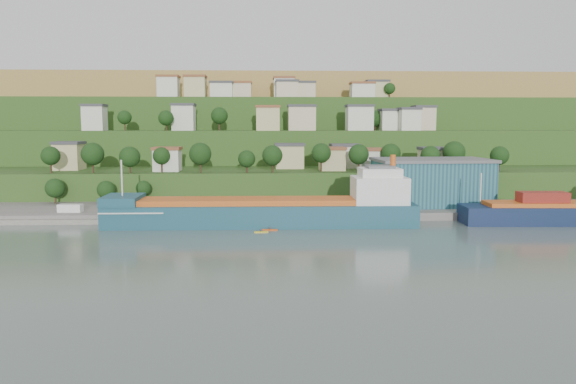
{
  "coord_description": "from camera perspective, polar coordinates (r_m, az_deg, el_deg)",
  "views": [
    {
      "loc": [
        -3.39,
        -122.61,
        23.93
      ],
      "look_at": [
        2.49,
        15.0,
        7.51
      ],
      "focal_mm": 35.0,
      "sensor_mm": 36.0,
      "label": 1
    }
  ],
  "objects": [
    {
      "name": "ground",
      "position": [
        124.97,
        -0.85,
        -4.24
      ],
      "size": [
        500.0,
        500.0,
        0.0
      ],
      "primitive_type": "plane",
      "color": "#4B5B57",
      "rests_on": "ground"
    },
    {
      "name": "kayak_orange",
      "position": [
        128.78,
        -1.83,
        -3.8
      ],
      "size": [
        3.51,
        0.9,
        0.87
      ],
      "rotation": [
        0.0,
        0.0,
        -0.08
      ],
      "color": "#CE4912",
      "rests_on": "ground"
    },
    {
      "name": "hillside",
      "position": [
        292.3,
        -1.77,
        2.12
      ],
      "size": [
        360.0,
        211.16,
        96.0
      ],
      "color": "#284719",
      "rests_on": "ground"
    },
    {
      "name": "quay",
      "position": [
        154.28,
        6.31,
        -2.17
      ],
      "size": [
        220.0,
        26.0,
        4.0
      ],
      "primitive_type": "cube",
      "color": "slate",
      "rests_on": "ground"
    },
    {
      "name": "kayak_yellow",
      "position": [
        126.39,
        -2.73,
        -4.02
      ],
      "size": [
        3.15,
        0.75,
        0.78
      ],
      "rotation": [
        0.0,
        0.0,
        0.07
      ],
      "color": "gold",
      "rests_on": "ground"
    },
    {
      "name": "cargo_ship_near",
      "position": [
        134.75,
        -1.72,
        -2.13
      ],
      "size": [
        74.06,
        12.29,
        19.02
      ],
      "rotation": [
        0.0,
        0.0,
        -0.01
      ],
      "color": "#154452",
      "rests_on": "ground"
    },
    {
      "name": "dinghy",
      "position": [
        145.4,
        -16.69,
        -2.31
      ],
      "size": [
        4.64,
        2.34,
        0.89
      ],
      "primitive_type": "cube",
      "rotation": [
        0.0,
        0.0,
        0.16
      ],
      "color": "silver",
      "rests_on": "pebble_beach"
    },
    {
      "name": "warehouse",
      "position": [
        160.3,
        14.34,
        1.04
      ],
      "size": [
        31.68,
        20.13,
        12.8
      ],
      "rotation": [
        0.0,
        0.0,
        0.04
      ],
      "color": "navy",
      "rests_on": "quay"
    },
    {
      "name": "caravan",
      "position": [
        153.0,
        -21.23,
        -1.69
      ],
      "size": [
        6.1,
        2.9,
        2.77
      ],
      "primitive_type": "cube",
      "rotation": [
        0.0,
        0.0,
        -0.07
      ],
      "color": "white",
      "rests_on": "pebble_beach"
    },
    {
      "name": "pebble_beach",
      "position": [
        155.4,
        -21.83,
        -2.55
      ],
      "size": [
        40.0,
        18.0,
        2.4
      ],
      "primitive_type": "cube",
      "color": "slate",
      "rests_on": "ground"
    }
  ]
}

